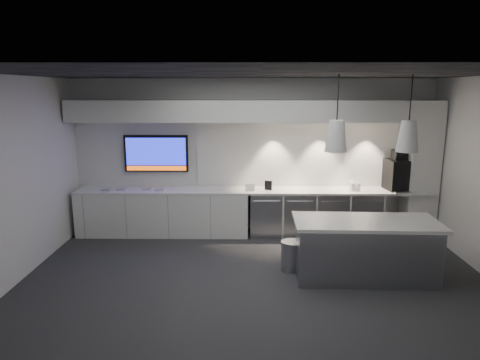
{
  "coord_description": "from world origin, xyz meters",
  "views": [
    {
      "loc": [
        -0.16,
        -5.85,
        2.8
      ],
      "look_at": [
        -0.24,
        1.1,
        1.32
      ],
      "focal_mm": 32.0,
      "sensor_mm": 36.0,
      "label": 1
    }
  ],
  "objects_px": {
    "wall_tv": "(156,153)",
    "island": "(365,249)",
    "bin": "(291,255)",
    "coffee_machine": "(398,173)"
  },
  "relations": [
    {
      "from": "island",
      "to": "wall_tv",
      "type": "bearing_deg",
      "value": 149.26
    },
    {
      "from": "bin",
      "to": "coffee_machine",
      "type": "bearing_deg",
      "value": 37.91
    },
    {
      "from": "wall_tv",
      "to": "bin",
      "type": "relative_size",
      "value": 2.68
    },
    {
      "from": "bin",
      "to": "coffee_machine",
      "type": "relative_size",
      "value": 0.6
    },
    {
      "from": "island",
      "to": "coffee_machine",
      "type": "bearing_deg",
      "value": 61.98
    },
    {
      "from": "coffee_machine",
      "to": "bin",
      "type": "bearing_deg",
      "value": -148.22
    },
    {
      "from": "island",
      "to": "bin",
      "type": "distance_m",
      "value": 1.12
    },
    {
      "from": "wall_tv",
      "to": "coffee_machine",
      "type": "distance_m",
      "value": 4.69
    },
    {
      "from": "wall_tv",
      "to": "island",
      "type": "xyz_separation_m",
      "value": [
        3.54,
        -2.24,
        -1.11
      ]
    },
    {
      "from": "island",
      "to": "bin",
      "type": "bearing_deg",
      "value": 166.47
    }
  ]
}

